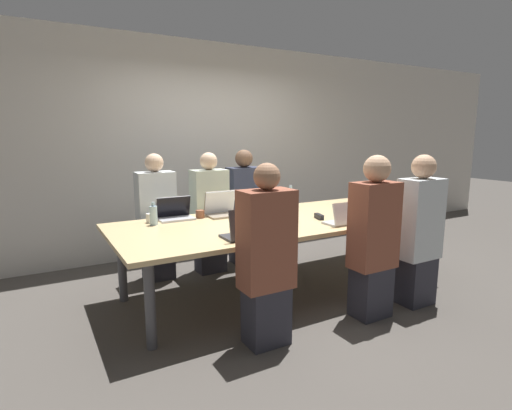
% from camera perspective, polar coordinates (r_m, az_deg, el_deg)
% --- Properties ---
extents(ground_plane, '(24.00, 24.00, 0.00)m').
position_cam_1_polar(ground_plane, '(4.26, 3.36, -11.88)').
color(ground_plane, '#4C4742').
extents(curtain_wall, '(12.00, 0.06, 2.80)m').
position_cam_1_polar(curtain_wall, '(5.56, -6.79, 8.02)').
color(curtain_wall, beige).
rests_on(curtain_wall, ground_plane).
extents(conference_table, '(3.31, 1.37, 0.75)m').
position_cam_1_polar(conference_table, '(4.06, 3.46, -2.78)').
color(conference_table, '#D6B77F').
rests_on(conference_table, ground_plane).
extents(laptop_near_right, '(0.34, 0.27, 0.26)m').
position_cam_1_polar(laptop_near_right, '(4.25, 17.63, -0.87)').
color(laptop_near_right, '#333338').
rests_on(laptop_near_right, conference_table).
extents(person_near_right, '(0.40, 0.24, 1.41)m').
position_cam_1_polar(person_near_right, '(4.01, 22.26, -3.72)').
color(person_near_right, '#2D2D38').
rests_on(person_near_right, ground_plane).
extents(bottle_near_right, '(0.06, 0.06, 0.25)m').
position_cam_1_polar(bottle_near_right, '(4.54, 18.12, 0.20)').
color(bottle_near_right, green).
rests_on(bottle_near_right, conference_table).
extents(laptop_far_center, '(0.36, 0.25, 0.25)m').
position_cam_1_polar(laptop_far_center, '(4.51, 1.56, 0.18)').
color(laptop_far_center, silver).
rests_on(laptop_far_center, conference_table).
extents(person_far_center, '(0.40, 0.24, 1.41)m').
position_cam_1_polar(person_far_center, '(4.94, -1.69, -0.50)').
color(person_far_center, '#2D2D38').
rests_on(person_far_center, ground_plane).
extents(bottle_far_center, '(0.07, 0.07, 0.27)m').
position_cam_1_polar(bottle_far_center, '(4.56, 4.96, 0.84)').
color(bottle_far_center, '#ADD1E0').
rests_on(bottle_far_center, conference_table).
extents(laptop_far_midleft, '(0.34, 0.26, 0.26)m').
position_cam_1_polar(laptop_far_midleft, '(4.22, -4.91, -0.50)').
color(laptop_far_midleft, gray).
rests_on(laptop_far_midleft, conference_table).
extents(person_far_midleft, '(0.40, 0.24, 1.39)m').
position_cam_1_polar(person_far_midleft, '(4.63, -6.63, -1.44)').
color(person_far_midleft, '#2D2D38').
rests_on(person_far_midleft, ground_plane).
extents(cup_far_midleft, '(0.09, 0.09, 0.08)m').
position_cam_1_polar(cup_far_midleft, '(4.13, -7.98, -1.29)').
color(cup_far_midleft, brown).
rests_on(cup_far_midleft, conference_table).
extents(laptop_far_left, '(0.35, 0.22, 0.23)m').
position_cam_1_polar(laptop_far_left, '(4.11, -11.52, -1.09)').
color(laptop_far_left, '#B7B7BC').
rests_on(laptop_far_left, conference_table).
extents(person_far_left, '(0.40, 0.24, 1.39)m').
position_cam_1_polar(person_far_left, '(4.49, -14.01, -2.04)').
color(person_far_left, '#2D2D38').
rests_on(person_far_left, ground_plane).
extents(cup_far_left, '(0.08, 0.08, 0.09)m').
position_cam_1_polar(cup_far_left, '(4.01, -14.85, -1.81)').
color(cup_far_left, white).
rests_on(cup_far_left, conference_table).
extents(bottle_far_left, '(0.07, 0.07, 0.22)m').
position_cam_1_polar(bottle_far_left, '(3.89, -14.43, -1.41)').
color(bottle_far_left, '#ADD1E0').
rests_on(bottle_far_left, conference_table).
extents(laptop_near_left, '(0.33, 0.26, 0.26)m').
position_cam_1_polar(laptop_near_left, '(3.27, -1.59, -3.59)').
color(laptop_near_left, '#333338').
rests_on(laptop_near_left, conference_table).
extents(person_near_left, '(0.40, 0.24, 1.39)m').
position_cam_1_polar(person_near_left, '(3.01, 1.51, -7.75)').
color(person_near_left, '#2D2D38').
rests_on(person_near_left, ground_plane).
extents(cup_near_left, '(0.07, 0.07, 0.09)m').
position_cam_1_polar(cup_near_left, '(3.44, 1.84, -3.40)').
color(cup_near_left, '#232328').
rests_on(cup_near_left, conference_table).
extents(laptop_near_midright, '(0.31, 0.22, 0.22)m').
position_cam_1_polar(laptop_near_midright, '(3.87, 12.37, -1.83)').
color(laptop_near_midright, '#B7B7BC').
rests_on(laptop_near_midright, conference_table).
extents(person_near_midright, '(0.40, 0.24, 1.43)m').
position_cam_1_polar(person_near_midright, '(3.60, 16.42, -4.77)').
color(person_near_midright, '#2D2D38').
rests_on(person_near_midright, ground_plane).
extents(cup_near_midright, '(0.08, 0.08, 0.09)m').
position_cam_1_polar(cup_near_midright, '(4.08, 14.22, -1.55)').
color(cup_near_midright, white).
rests_on(cup_near_midright, conference_table).
extents(stapler, '(0.08, 0.16, 0.05)m').
position_cam_1_polar(stapler, '(4.09, 8.98, -1.63)').
color(stapler, black).
rests_on(stapler, conference_table).
extents(notebook, '(0.21, 0.20, 0.02)m').
position_cam_1_polar(notebook, '(3.96, 4.29, -2.15)').
color(notebook, '#232328').
rests_on(notebook, conference_table).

